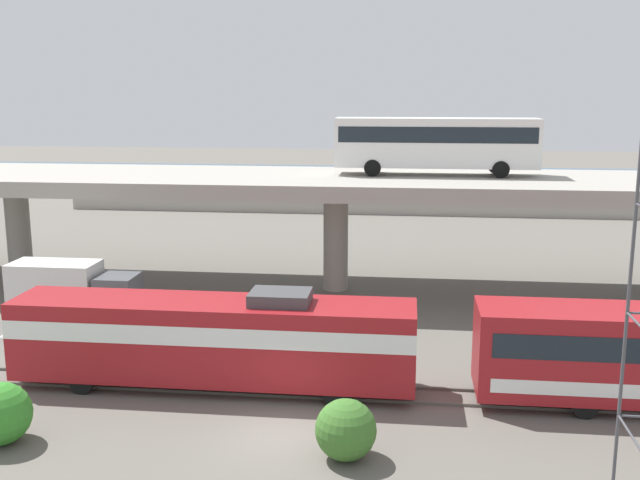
{
  "coord_description": "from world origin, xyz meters",
  "views": [
    {
      "loc": [
        4.27,
        -24.4,
        12.07
      ],
      "look_at": [
        -0.37,
        14.95,
        4.08
      ],
      "focal_mm": 42.02,
      "sensor_mm": 36.0,
      "label": 1
    }
  ],
  "objects_px": {
    "service_truck_east": "(71,288)",
    "parked_car_3": "(464,192)",
    "parked_car_2": "(175,181)",
    "train_locomotive": "(193,336)",
    "parked_car_1": "(245,180)",
    "parked_car_4": "(558,189)",
    "parked_car_0": "(434,188)",
    "transit_bus_on_overpass": "(436,141)"
  },
  "relations": [
    {
      "from": "parked_car_2",
      "to": "train_locomotive",
      "type": "bearing_deg",
      "value": -71.73
    },
    {
      "from": "parked_car_0",
      "to": "parked_car_3",
      "type": "distance_m",
      "value": 3.81
    },
    {
      "from": "parked_car_2",
      "to": "parked_car_3",
      "type": "distance_m",
      "value": 31.88
    },
    {
      "from": "parked_car_3",
      "to": "parked_car_0",
      "type": "bearing_deg",
      "value": -41.27
    },
    {
      "from": "parked_car_1",
      "to": "parked_car_2",
      "type": "relative_size",
      "value": 1.02
    },
    {
      "from": "parked_car_1",
      "to": "parked_car_0",
      "type": "bearing_deg",
      "value": -11.26
    },
    {
      "from": "transit_bus_on_overpass",
      "to": "parked_car_2",
      "type": "relative_size",
      "value": 2.64
    },
    {
      "from": "train_locomotive",
      "to": "parked_car_3",
      "type": "relative_size",
      "value": 4.18
    },
    {
      "from": "train_locomotive",
      "to": "service_truck_east",
      "type": "distance_m",
      "value": 12.47
    },
    {
      "from": "parked_car_3",
      "to": "parked_car_1",
      "type": "bearing_deg",
      "value": -15.66
    },
    {
      "from": "service_truck_east",
      "to": "parked_car_1",
      "type": "xyz_separation_m",
      "value": [
        -0.61,
        45.82,
        0.35
      ]
    },
    {
      "from": "parked_car_0",
      "to": "parked_car_1",
      "type": "bearing_deg",
      "value": 168.74
    },
    {
      "from": "parked_car_0",
      "to": "service_truck_east",
      "type": "bearing_deg",
      "value": -116.22
    },
    {
      "from": "transit_bus_on_overpass",
      "to": "parked_car_2",
      "type": "distance_m",
      "value": 45.35
    },
    {
      "from": "train_locomotive",
      "to": "parked_car_3",
      "type": "height_order",
      "value": "train_locomotive"
    },
    {
      "from": "parked_car_0",
      "to": "parked_car_4",
      "type": "relative_size",
      "value": 0.91
    },
    {
      "from": "parked_car_4",
      "to": "service_truck_east",
      "type": "bearing_deg",
      "value": 51.96
    },
    {
      "from": "service_truck_east",
      "to": "parked_car_0",
      "type": "height_order",
      "value": "service_truck_east"
    },
    {
      "from": "parked_car_4",
      "to": "train_locomotive",
      "type": "bearing_deg",
      "value": 64.71
    },
    {
      "from": "service_truck_east",
      "to": "parked_car_0",
      "type": "bearing_deg",
      "value": 63.78
    },
    {
      "from": "parked_car_0",
      "to": "parked_car_2",
      "type": "relative_size",
      "value": 0.92
    },
    {
      "from": "parked_car_1",
      "to": "parked_car_4",
      "type": "height_order",
      "value": "same"
    },
    {
      "from": "service_truck_east",
      "to": "parked_car_2",
      "type": "xyz_separation_m",
      "value": [
        -8.14,
        43.98,
        0.35
      ]
    },
    {
      "from": "parked_car_1",
      "to": "parked_car_2",
      "type": "distance_m",
      "value": 7.75
    },
    {
      "from": "parked_car_3",
      "to": "parked_car_4",
      "type": "bearing_deg",
      "value": -161.32
    },
    {
      "from": "train_locomotive",
      "to": "parked_car_4",
      "type": "height_order",
      "value": "train_locomotive"
    },
    {
      "from": "train_locomotive",
      "to": "service_truck_east",
      "type": "bearing_deg",
      "value": -42.62
    },
    {
      "from": "train_locomotive",
      "to": "transit_bus_on_overpass",
      "type": "bearing_deg",
      "value": -120.89
    },
    {
      "from": "parked_car_4",
      "to": "parked_car_0",
      "type": "bearing_deg",
      "value": 3.66
    },
    {
      "from": "transit_bus_on_overpass",
      "to": "parked_car_4",
      "type": "xyz_separation_m",
      "value": [
        13.82,
        33.79,
        -7.08
      ]
    },
    {
      "from": "parked_car_2",
      "to": "parked_car_4",
      "type": "relative_size",
      "value": 0.99
    },
    {
      "from": "service_truck_east",
      "to": "parked_car_3",
      "type": "relative_size",
      "value": 1.62
    },
    {
      "from": "transit_bus_on_overpass",
      "to": "parked_car_0",
      "type": "bearing_deg",
      "value": 88.07
    },
    {
      "from": "train_locomotive",
      "to": "parked_car_1",
      "type": "relative_size",
      "value": 3.77
    },
    {
      "from": "service_truck_east",
      "to": "parked_car_4",
      "type": "xyz_separation_m",
      "value": [
        33.2,
        42.43,
        0.35
      ]
    },
    {
      "from": "parked_car_3",
      "to": "parked_car_4",
      "type": "distance_m",
      "value": 10.39
    },
    {
      "from": "service_truck_east",
      "to": "parked_car_3",
      "type": "xyz_separation_m",
      "value": [
        23.36,
        39.1,
        0.35
      ]
    },
    {
      "from": "parked_car_2",
      "to": "parked_car_4",
      "type": "bearing_deg",
      "value": -2.14
    },
    {
      "from": "parked_car_0",
      "to": "parked_car_2",
      "type": "distance_m",
      "value": 28.73
    },
    {
      "from": "parked_car_2",
      "to": "parked_car_3",
      "type": "xyz_separation_m",
      "value": [
        31.5,
        -4.87,
        -0.0
      ]
    },
    {
      "from": "train_locomotive",
      "to": "parked_car_2",
      "type": "bearing_deg",
      "value": -71.73
    },
    {
      "from": "train_locomotive",
      "to": "parked_car_2",
      "type": "relative_size",
      "value": 3.87
    }
  ]
}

